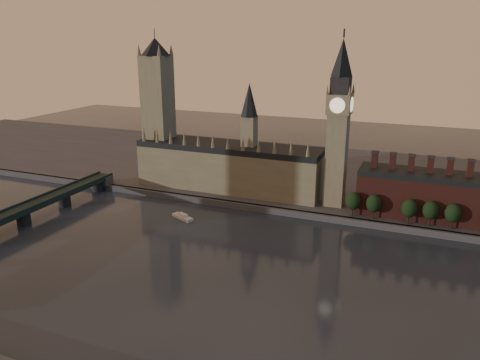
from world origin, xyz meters
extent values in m
plane|color=black|center=(0.00, 0.00, 0.00)|extent=(900.00, 900.00, 0.00)
cube|color=#45454A|center=(0.00, 90.00, 2.00)|extent=(900.00, 4.00, 4.00)
cube|color=#45454A|center=(0.00, 180.00, 2.00)|extent=(900.00, 180.00, 4.00)
cube|color=#7F735A|center=(-65.00, 115.00, 18.00)|extent=(130.00, 30.00, 28.00)
cube|color=black|center=(-65.00, 115.00, 34.00)|extent=(130.00, 30.00, 4.00)
cube|color=#7F735A|center=(-50.00, 115.00, 44.00)|extent=(9.00, 9.00, 24.00)
cone|color=black|center=(-50.00, 115.00, 67.00)|extent=(12.00, 12.00, 22.00)
cone|color=#7F735A|center=(-124.00, 101.00, 41.00)|extent=(2.60, 2.60, 10.00)
cone|color=#7F735A|center=(-113.27, 101.00, 41.00)|extent=(2.60, 2.60, 10.00)
cone|color=#7F735A|center=(-102.55, 101.00, 41.00)|extent=(2.60, 2.60, 10.00)
cone|color=#7F735A|center=(-91.82, 101.00, 41.00)|extent=(2.60, 2.60, 10.00)
cone|color=#7F735A|center=(-81.09, 101.00, 41.00)|extent=(2.60, 2.60, 10.00)
cone|color=#7F735A|center=(-70.36, 101.00, 41.00)|extent=(2.60, 2.60, 10.00)
cone|color=#7F735A|center=(-59.64, 101.00, 41.00)|extent=(2.60, 2.60, 10.00)
cone|color=#7F735A|center=(-48.91, 101.00, 41.00)|extent=(2.60, 2.60, 10.00)
cone|color=#7F735A|center=(-38.18, 101.00, 41.00)|extent=(2.60, 2.60, 10.00)
cone|color=#7F735A|center=(-27.45, 101.00, 41.00)|extent=(2.60, 2.60, 10.00)
cone|color=#7F735A|center=(-16.73, 101.00, 41.00)|extent=(2.60, 2.60, 10.00)
cone|color=#7F735A|center=(-6.00, 101.00, 41.00)|extent=(2.60, 2.60, 10.00)
cube|color=#7F735A|center=(-120.00, 115.00, 49.00)|extent=(18.00, 18.00, 90.00)
cone|color=black|center=(-120.00, 115.00, 100.00)|extent=(24.00, 24.00, 12.00)
cylinder|color=#232326|center=(-120.00, 115.00, 106.00)|extent=(0.50, 0.50, 12.00)
cone|color=#7F735A|center=(-128.00, 107.00, 98.00)|extent=(3.00, 3.00, 8.00)
cone|color=#7F735A|center=(-112.00, 107.00, 98.00)|extent=(3.00, 3.00, 8.00)
cone|color=#7F735A|center=(-128.00, 123.00, 98.00)|extent=(3.00, 3.00, 8.00)
cone|color=#7F735A|center=(-112.00, 123.00, 98.00)|extent=(3.00, 3.00, 8.00)
cube|color=#7F735A|center=(10.00, 110.00, 33.00)|extent=(12.00, 12.00, 58.00)
cube|color=#7F735A|center=(10.00, 110.00, 68.00)|extent=(14.00, 14.00, 12.00)
cube|color=#232326|center=(10.00, 110.00, 79.00)|extent=(11.00, 11.00, 10.00)
cone|color=black|center=(10.00, 110.00, 95.00)|extent=(13.00, 13.00, 22.00)
cylinder|color=#232326|center=(10.00, 110.00, 108.50)|extent=(1.00, 1.00, 5.00)
cylinder|color=beige|center=(10.00, 102.80, 68.00)|extent=(9.00, 0.50, 9.00)
cylinder|color=beige|center=(10.00, 117.20, 68.00)|extent=(9.00, 0.50, 9.00)
cylinder|color=beige|center=(2.80, 110.00, 68.00)|extent=(0.50, 9.00, 9.00)
cylinder|color=beige|center=(17.20, 110.00, 68.00)|extent=(0.50, 9.00, 9.00)
cone|color=#7F735A|center=(3.50, 103.50, 77.00)|extent=(2.00, 2.00, 6.00)
cone|color=#7F735A|center=(16.50, 103.50, 77.00)|extent=(2.00, 2.00, 6.00)
cone|color=#7F735A|center=(3.50, 116.50, 77.00)|extent=(2.00, 2.00, 6.00)
cone|color=#7F735A|center=(16.50, 116.50, 77.00)|extent=(2.00, 2.00, 6.00)
cube|color=#53241F|center=(80.00, 110.00, 16.00)|extent=(110.00, 25.00, 24.00)
cube|color=black|center=(80.00, 110.00, 29.50)|extent=(110.00, 25.00, 3.00)
cube|color=#53241F|center=(33.00, 110.00, 35.50)|extent=(3.50, 3.50, 9.00)
cube|color=#232326|center=(33.00, 110.00, 40.50)|extent=(4.20, 4.20, 1.00)
cube|color=#53241F|center=(43.44, 110.00, 35.50)|extent=(3.50, 3.50, 9.00)
cube|color=#232326|center=(43.44, 110.00, 40.50)|extent=(4.20, 4.20, 1.00)
cube|color=#53241F|center=(53.89, 110.00, 35.50)|extent=(3.50, 3.50, 9.00)
cube|color=#232326|center=(53.89, 110.00, 40.50)|extent=(4.20, 4.20, 1.00)
cube|color=#53241F|center=(64.33, 110.00, 35.50)|extent=(3.50, 3.50, 9.00)
cube|color=#232326|center=(64.33, 110.00, 40.50)|extent=(4.20, 4.20, 1.00)
cube|color=#53241F|center=(74.78, 110.00, 35.50)|extent=(3.50, 3.50, 9.00)
cube|color=#232326|center=(74.78, 110.00, 40.50)|extent=(4.20, 4.20, 1.00)
cube|color=#53241F|center=(85.22, 110.00, 35.50)|extent=(3.50, 3.50, 9.00)
cube|color=#232326|center=(85.22, 110.00, 40.50)|extent=(4.20, 4.20, 1.00)
cylinder|color=black|center=(24.45, 93.80, 7.00)|extent=(0.80, 0.80, 6.00)
ellipsoid|color=black|center=(24.45, 93.80, 13.50)|extent=(8.60, 8.60, 10.75)
cylinder|color=black|center=(36.17, 94.20, 7.00)|extent=(0.80, 0.80, 6.00)
ellipsoid|color=black|center=(36.17, 94.20, 13.50)|extent=(8.60, 8.60, 10.75)
cylinder|color=black|center=(55.87, 93.56, 7.00)|extent=(0.80, 0.80, 6.00)
ellipsoid|color=black|center=(55.87, 93.56, 13.50)|extent=(8.60, 8.60, 10.75)
cylinder|color=black|center=(67.07, 94.83, 7.00)|extent=(0.80, 0.80, 6.00)
ellipsoid|color=black|center=(67.07, 94.83, 13.50)|extent=(8.60, 8.60, 10.75)
cylinder|color=black|center=(78.59, 94.78, 7.00)|extent=(0.80, 0.80, 6.00)
ellipsoid|color=black|center=(78.59, 94.78, 13.50)|extent=(8.60, 8.60, 10.75)
cube|color=#45454A|center=(-155.00, 90.00, 7.00)|extent=(14.00, 8.00, 6.00)
cylinder|color=#232326|center=(-155.00, 17.00, 3.88)|extent=(8.00, 8.00, 7.75)
cylinder|color=#232326|center=(-155.00, 51.00, 3.88)|extent=(8.00, 8.00, 7.75)
cylinder|color=#232326|center=(-155.00, 85.00, 3.88)|extent=(8.00, 8.00, 7.75)
cube|color=silver|center=(-72.33, 60.61, 0.91)|extent=(16.36, 10.57, 1.81)
cube|color=silver|center=(-72.33, 60.61, 2.50)|extent=(7.60, 5.87, 1.36)
camera|label=1|loc=(60.95, -172.73, 106.54)|focal=35.00mm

